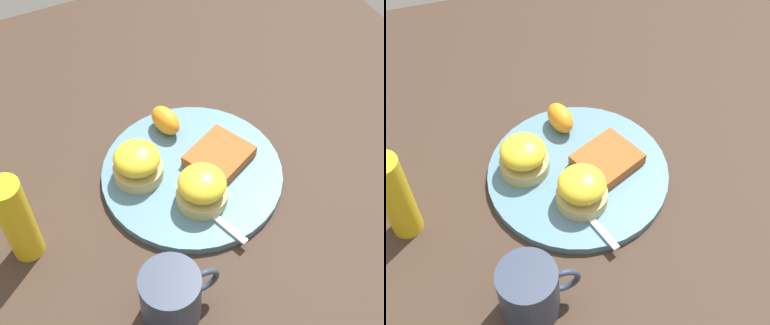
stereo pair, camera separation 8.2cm
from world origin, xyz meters
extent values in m
plane|color=#38281E|center=(0.00, 0.00, 0.00)|extent=(1.10, 1.10, 0.00)
cylinder|color=slate|center=(0.00, 0.00, 0.01)|extent=(0.29, 0.29, 0.01)
cylinder|color=tan|center=(-0.08, 0.03, 0.02)|extent=(0.08, 0.08, 0.02)
ellipsoid|color=yellow|center=(-0.08, 0.03, 0.06)|extent=(0.07, 0.07, 0.04)
cylinder|color=tan|center=(-0.01, -0.06, 0.02)|extent=(0.08, 0.08, 0.02)
ellipsoid|color=yellow|center=(-0.01, -0.06, 0.06)|extent=(0.07, 0.07, 0.04)
cube|color=#A55123|center=(0.05, 0.00, 0.02)|extent=(0.12, 0.11, 0.02)
ellipsoid|color=orange|center=(0.00, 0.10, 0.04)|extent=(0.05, 0.07, 0.04)
cube|color=silver|center=(-0.01, -0.09, 0.02)|extent=(0.05, 0.12, 0.00)
cube|color=silver|center=(-0.06, 0.05, 0.02)|extent=(0.04, 0.05, 0.00)
cylinder|color=#2D384C|center=(-0.13, -0.19, 0.05)|extent=(0.08, 0.08, 0.09)
torus|color=#2D384C|center=(-0.08, -0.19, 0.05)|extent=(0.05, 0.01, 0.05)
cylinder|color=gold|center=(-0.27, -0.02, 0.07)|extent=(0.04, 0.04, 0.15)
camera|label=1|loc=(-0.23, -0.47, 0.67)|focal=50.00mm
camera|label=2|loc=(-0.16, -0.50, 0.67)|focal=50.00mm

